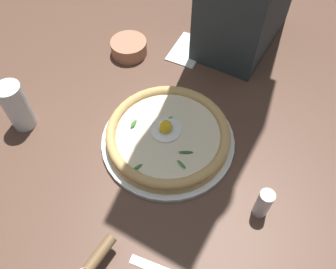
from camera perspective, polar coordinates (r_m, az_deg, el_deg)
The scene contains 8 objects.
ground_plane at distance 0.89m, azimuth 0.53°, elevation 0.26°, with size 2.40×2.40×0.03m, color brown.
pizza_plate at distance 0.85m, azimuth 0.00°, elevation -1.01°, with size 0.33×0.33×0.01m, color white.
pizza at distance 0.83m, azimuth -0.01°, elevation -0.02°, with size 0.30×0.30×0.06m.
side_bowl at distance 1.07m, azimuth -6.45°, elevation 14.05°, with size 0.11×0.11×0.04m, color #B37456.
pizza_cutter at distance 0.70m, azimuth -12.94°, elevation -20.71°, with size 0.16×0.03×0.09m.
drinking_glass at distance 0.92m, azimuth -23.42°, elevation 3.87°, with size 0.06×0.06×0.13m.
folded_napkin at distance 1.08m, azimuth 3.31°, elevation 13.84°, with size 0.14×0.09×0.01m, color white.
pepper_shaker at distance 0.76m, azimuth 15.40°, elevation -10.89°, with size 0.03×0.03×0.08m, color silver.
Camera 1 is at (-0.47, -0.21, 0.71)m, focal length 37.07 mm.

